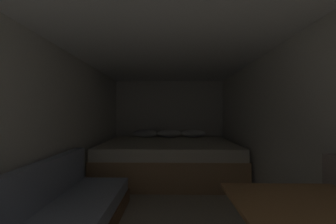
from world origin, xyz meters
The scene contains 7 objects.
ground_plane centered at (0.00, 2.01, 0.00)m, with size 7.06×7.06×0.00m, color #B2A893.
wall_back centered at (0.00, 4.56, 1.00)m, with size 2.69×0.05×2.00m, color silver.
wall_left centered at (-1.32, 2.01, 1.00)m, with size 0.05×5.06×2.00m, color silver.
wall_right centered at (1.32, 2.01, 1.00)m, with size 0.05×5.06×2.00m, color silver.
ceiling_slab centered at (0.00, 2.01, 2.03)m, with size 2.69×5.06×0.05m, color white.
bed centered at (0.00, 3.57, 0.34)m, with size 2.47×1.87×0.84m.
dinette_table centered at (0.78, 0.67, 0.63)m, with size 0.76×0.69×0.72m.
Camera 1 is at (0.05, -0.43, 1.20)m, focal length 21.87 mm.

